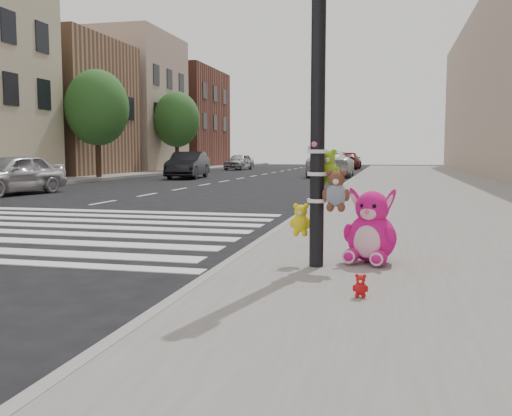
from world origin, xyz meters
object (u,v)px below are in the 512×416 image
(pink_bunny, at_px, (371,232))
(car_white_near, at_px, (331,163))
(red_teddy, at_px, (360,286))
(car_silver_far, at_px, (11,174))
(car_dark_far, at_px, (188,165))
(signal_pole, at_px, (321,125))

(pink_bunny, distance_m, car_white_near, 26.62)
(pink_bunny, relative_size, red_teddy, 4.21)
(car_silver_far, height_order, car_dark_far, car_dark_far)
(signal_pole, xyz_separation_m, car_silver_far, (-11.57, 10.20, -1.04))
(car_silver_far, height_order, car_white_near, car_white_near)
(red_teddy, relative_size, car_silver_far, 0.05)
(red_teddy, bearing_deg, signal_pole, 111.31)
(car_dark_far, xyz_separation_m, car_white_near, (7.30, 4.04, 0.03))
(pink_bunny, bearing_deg, red_teddy, -76.78)
(car_dark_far, bearing_deg, red_teddy, -73.12)
(car_silver_far, distance_m, car_dark_far, 12.65)
(pink_bunny, height_order, car_white_near, car_white_near)
(car_dark_far, distance_m, car_white_near, 8.35)
(signal_pole, xyz_separation_m, car_dark_far, (-9.93, 22.74, -1.01))
(car_silver_far, relative_size, car_dark_far, 0.92)
(red_teddy, bearing_deg, car_silver_far, 135.65)
(signal_pole, relative_size, pink_bunny, 4.47)
(pink_bunny, relative_size, car_white_near, 0.17)
(car_dark_far, height_order, car_white_near, car_white_near)
(pink_bunny, bearing_deg, car_white_near, 111.11)
(pink_bunny, height_order, car_dark_far, car_dark_far)
(signal_pole, height_order, car_dark_far, signal_pole)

